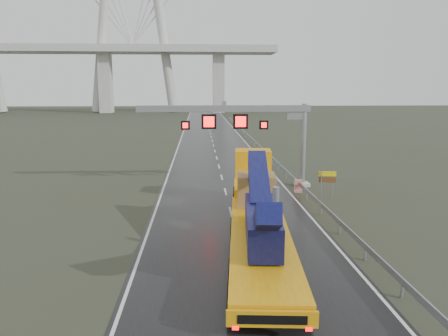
{
  "coord_description": "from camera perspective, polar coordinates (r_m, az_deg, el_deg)",
  "views": [
    {
      "loc": [
        -2.14,
        -19.21,
        8.47
      ],
      "look_at": [
        -0.49,
        9.62,
        3.2
      ],
      "focal_mm": 35.0,
      "sensor_mm": 36.0,
      "label": 1
    }
  ],
  "objects": [
    {
      "name": "striped_barrier",
      "position": [
        36.6,
        9.67,
        -2.34
      ],
      "size": [
        0.66,
        0.4,
        1.06
      ],
      "primitive_type": "cube",
      "rotation": [
        0.0,
        0.0,
        -0.1
      ],
      "color": "red",
      "rests_on": "ground"
    },
    {
      "name": "ground",
      "position": [
        21.1,
        2.89,
        -13.33
      ],
      "size": [
        400.0,
        400.0,
        0.0
      ],
      "primitive_type": "plane",
      "color": "#323525",
      "rests_on": "ground"
    },
    {
      "name": "exit_sign_pair",
      "position": [
        34.55,
        13.34,
        -1.45
      ],
      "size": [
        1.3,
        0.3,
        2.25
      ],
      "rotation": [
        0.0,
        0.0,
        -0.19
      ],
      "color": "gray",
      "rests_on": "ground"
    },
    {
      "name": "heavy_haul_truck",
      "position": [
        26.15,
        4.33,
        -4.37
      ],
      "size": [
        4.67,
        20.42,
        4.76
      ],
      "rotation": [
        0.0,
        0.0,
        -0.09
      ],
      "color": "#E6B30C",
      "rests_on": "ground"
    },
    {
      "name": "road",
      "position": [
        59.85,
        -1.19,
        2.21
      ],
      "size": [
        11.0,
        200.0,
        0.02
      ],
      "primitive_type": "cube",
      "color": "black",
      "rests_on": "ground"
    },
    {
      "name": "guardrail",
      "position": [
        50.49,
        6.16,
        1.43
      ],
      "size": [
        0.2,
        140.0,
        1.4
      ],
      "primitive_type": null,
      "color": "gray",
      "rests_on": "ground"
    },
    {
      "name": "sign_gantry",
      "position": [
        37.55,
        3.24,
        5.96
      ],
      "size": [
        14.9,
        1.2,
        7.42
      ],
      "color": "#AAAAA6",
      "rests_on": "ground"
    }
  ]
}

